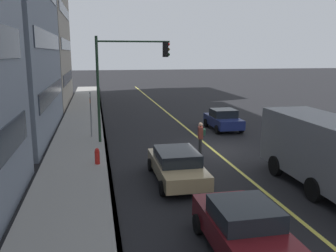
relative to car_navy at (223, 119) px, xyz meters
name	(u,v)px	position (x,y,z in m)	size (l,w,h in m)	color
ground	(214,150)	(-5.22, 2.46, -0.74)	(200.00, 200.00, 0.00)	black
sidewalk_slab	(77,156)	(-5.22, 9.97, -0.67)	(80.00, 3.27, 0.15)	gray
curb_edge	(107,155)	(-5.22, 8.42, -0.67)	(80.00, 0.16, 0.15)	slate
lane_stripe_center	(214,150)	(-5.22, 2.46, -0.74)	(80.00, 0.16, 0.01)	#D8CC4C
building_glass_right	(24,10)	(17.21, 15.85, 9.03)	(15.30, 8.15, 19.54)	#9E9384
car_navy	(223,119)	(0.00, 0.00, 0.00)	(3.82, 1.96, 1.49)	navy
car_tan	(177,165)	(-9.61, 5.61, -0.03)	(4.59, 2.00, 1.37)	tan
car_maroon	(243,228)	(-15.54, 5.12, 0.01)	(3.89, 1.93, 1.48)	#591116
truck_gray	(335,156)	(-12.29, 0.01, 0.82)	(8.30, 2.46, 2.88)	silver
pedestrian_with_backpack	(201,136)	(-5.81, 3.40, 0.29)	(0.44, 0.39, 1.76)	#383838
traffic_light_mast	(125,71)	(-2.51, 7.16, 3.61)	(0.28, 4.38, 6.37)	#1E3823
street_sign_post	(91,112)	(-1.06, 9.24, 1.03)	(0.60, 0.08, 3.02)	slate
fire_hydrant	(97,158)	(-6.98, 8.94, -0.28)	(0.24, 0.24, 0.94)	red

